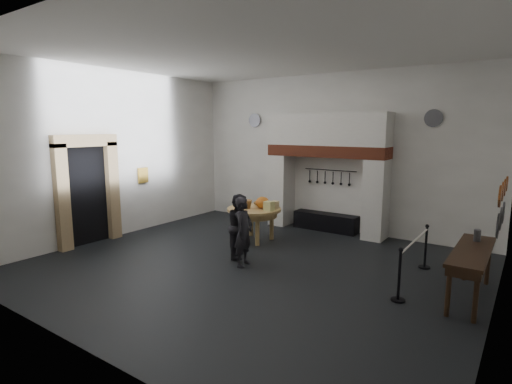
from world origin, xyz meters
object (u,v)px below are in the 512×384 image
Objects in this scene: barrier_post_near at (399,276)px; visitor_near at (244,232)px; visitor_far at (240,226)px; barrier_post_far at (426,248)px; iron_range at (326,222)px; side_table at (472,251)px; work_table at (254,209)px.

visitor_near is at bearing -178.53° from barrier_post_near.
visitor_far is 4.05m from barrier_post_far.
visitor_far is 1.65× the size of barrier_post_far.
barrier_post_near is at bearing -50.02° from iron_range.
visitor_far is 1.65× the size of barrier_post_near.
visitor_far is at bearing 175.08° from barrier_post_near.
barrier_post_far is at bearing 90.00° from barrier_post_near.
barrier_post_near and barrier_post_far have the same top height.
barrier_post_far is (3.11, -1.71, 0.20)m from iron_range.
iron_range is 3.56m from barrier_post_far.
visitor_near is 3.89m from barrier_post_far.
side_table is 1.34m from barrier_post_near.
barrier_post_near is at bearing -97.47° from visitor_near.
visitor_far reaches higher than side_table.
side_table is 2.44× the size of barrier_post_far.
side_table is at bearing -9.24° from work_table.
work_table is 0.65× the size of side_table.
work_table is 4.54m from barrier_post_near.
work_table is 1.44m from visitor_far.
visitor_far is (-0.40, 0.40, -0.01)m from visitor_near.
visitor_far reaches higher than barrier_post_near.
visitor_near reaches higher than barrier_post_far.
barrier_post_far is (-0.99, 1.20, -0.42)m from side_table.
visitor_far is (0.54, -1.33, -0.10)m from work_table.
work_table is 5.27m from side_table.
visitor_far is at bearing -155.37° from barrier_post_far.
work_table is at bearing 158.67° from barrier_post_near.
side_table is (4.66, 0.48, 0.13)m from visitor_far.
barrier_post_far reaches higher than iron_range.
barrier_post_near is 1.00× the size of barrier_post_far.
iron_range is 3.83m from visitor_near.
visitor_near is at bearing -92.44° from iron_range.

